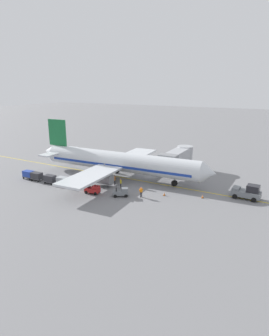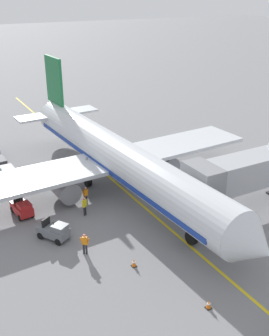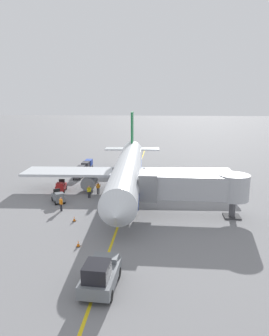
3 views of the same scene
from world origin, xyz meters
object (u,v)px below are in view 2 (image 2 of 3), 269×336
at_px(parked_airliner, 116,157).
at_px(safety_cone_nose_right, 134,263).
at_px(ground_crew_marshaller, 85,243).
at_px(jet_bridge, 248,171).
at_px(ground_crew_wing_walker, 85,205).
at_px(baggage_cart_front, 8,174).
at_px(safety_cone_nose_left, 209,304).
at_px(baggage_tug_trailing, 22,208).
at_px(baggage_cart_second_in_train, 0,164).
at_px(baggage_tug_lead, 54,231).
at_px(ground_crew_loader, 86,194).

distance_m(parked_airliner, safety_cone_nose_right, 12.94).
distance_m(parked_airliner, ground_crew_marshaller, 11.40).
relative_size(parked_airliner, jet_bridge, 3.08).
bearing_deg(ground_crew_marshaller, ground_crew_wing_walker, -112.55).
distance_m(baggage_cart_front, safety_cone_nose_right, 18.53).
distance_m(ground_crew_marshaller, safety_cone_nose_left, 9.92).
height_order(baggage_tug_trailing, ground_crew_wing_walker, ground_crew_wing_walker).
distance_m(baggage_cart_second_in_train, safety_cone_nose_left, 27.51).
bearing_deg(baggage_tug_trailing, jet_bridge, 155.76).
bearing_deg(baggage_tug_lead, safety_cone_nose_right, 121.87).
distance_m(parked_airliner, baggage_tug_trailing, 9.90).
bearing_deg(safety_cone_nose_left, baggage_cart_front, -74.96).
relative_size(jet_bridge, safety_cone_nose_left, 20.51).
relative_size(baggage_cart_front, safety_cone_nose_left, 4.95).
bearing_deg(ground_crew_loader, ground_crew_wing_walker, 65.11).
bearing_deg(baggage_tug_lead, ground_crew_wing_walker, -147.32).
bearing_deg(ground_crew_wing_walker, safety_cone_nose_right, 91.75).
bearing_deg(baggage_cart_second_in_train, jet_bridge, 134.07).
height_order(parked_airliner, baggage_tug_lead, parked_airliner).
xyz_separation_m(baggage_tug_lead, baggage_cart_front, (0.66, -11.98, 0.24)).
distance_m(parked_airliner, baggage_cart_second_in_train, 13.16).
bearing_deg(parked_airliner, baggage_cart_front, -34.82).
bearing_deg(safety_cone_nose_left, parked_airliner, -98.35).
relative_size(parked_airliner, ground_crew_marshaller, 22.09).
height_order(baggage_cart_front, ground_crew_wing_walker, ground_crew_wing_walker).
distance_m(parked_airliner, baggage_cart_front, 11.16).
xyz_separation_m(ground_crew_marshaller, safety_cone_nose_right, (-2.42, 3.03, -0.66)).
xyz_separation_m(baggage_tug_trailing, ground_crew_loader, (-5.55, 0.74, 0.24)).
relative_size(ground_crew_loader, safety_cone_nose_right, 2.86).
bearing_deg(baggage_cart_second_in_train, parked_airliner, 135.31).
xyz_separation_m(parked_airliner, ground_crew_wing_walker, (4.83, 3.49, -2.23)).
xyz_separation_m(parked_airliner, baggage_tug_trailing, (9.54, 0.93, -2.47)).
relative_size(parked_airliner, safety_cone_nose_right, 63.27).
bearing_deg(jet_bridge, baggage_tug_lead, -10.99).
bearing_deg(ground_crew_marshaller, parked_airliner, -128.76).
bearing_deg(ground_crew_loader, safety_cone_nose_left, 95.05).
relative_size(baggage_tug_lead, baggage_cart_second_in_train, 0.94).
bearing_deg(jet_bridge, ground_crew_marshaller, -0.89).
relative_size(baggage_tug_lead, baggage_cart_front, 0.94).
distance_m(baggage_tug_trailing, baggage_cart_second_in_train, 10.06).
xyz_separation_m(baggage_tug_lead, safety_cone_nose_right, (-3.74, 6.02, -0.42)).
distance_m(jet_bridge, baggage_tug_lead, 17.12).
distance_m(baggage_tug_lead, baggage_tug_trailing, 4.95).
height_order(baggage_cart_front, safety_cone_nose_left, baggage_cart_front).
relative_size(baggage_cart_front, ground_crew_marshaller, 1.73).
bearing_deg(ground_crew_marshaller, safety_cone_nose_left, 116.51).
relative_size(baggage_tug_trailing, ground_crew_marshaller, 1.56).
xyz_separation_m(ground_crew_wing_walker, safety_cone_nose_right, (-0.25, 8.25, -0.66)).
bearing_deg(ground_crew_wing_walker, baggage_cart_second_in_train, -70.81).
distance_m(baggage_tug_trailing, ground_crew_loader, 5.61).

